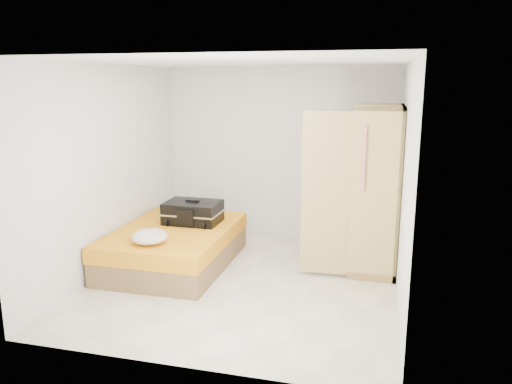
% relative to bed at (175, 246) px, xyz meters
% --- Properties ---
extents(room, '(4.00, 4.02, 2.60)m').
position_rel_bed_xyz_m(room, '(1.05, -0.26, 1.05)').
color(room, beige).
rests_on(room, ground).
extents(bed, '(1.42, 2.02, 0.50)m').
position_rel_bed_xyz_m(bed, '(0.00, 0.00, 0.00)').
color(bed, brown).
rests_on(bed, ground).
extents(wardrobe, '(1.17, 1.21, 2.10)m').
position_rel_bed_xyz_m(wardrobe, '(2.50, 0.60, 0.75)').
color(wardrobe, tan).
rests_on(wardrobe, ground).
extents(person, '(0.65, 0.78, 1.83)m').
position_rel_bed_xyz_m(person, '(1.90, 0.52, 0.66)').
color(person, red).
rests_on(person, ground).
extents(suitcase, '(0.75, 0.56, 0.32)m').
position_rel_bed_xyz_m(suitcase, '(0.14, 0.32, 0.39)').
color(suitcase, black).
rests_on(suitcase, bed).
extents(round_cushion, '(0.43, 0.43, 0.16)m').
position_rel_bed_xyz_m(round_cushion, '(-0.03, -0.64, 0.33)').
color(round_cushion, silver).
rests_on(round_cushion, bed).
extents(pillow, '(0.60, 0.35, 0.10)m').
position_rel_bed_xyz_m(pillow, '(0.00, 0.85, 0.30)').
color(pillow, silver).
rests_on(pillow, bed).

